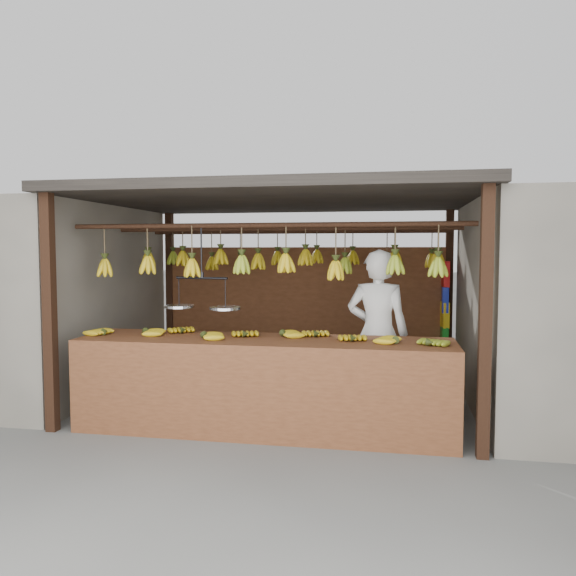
# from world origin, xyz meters

# --- Properties ---
(ground) EXTENTS (80.00, 80.00, 0.00)m
(ground) POSITION_xyz_m (0.00, 0.00, 0.00)
(ground) COLOR #5B5B57
(stall) EXTENTS (4.30, 3.30, 2.40)m
(stall) POSITION_xyz_m (0.00, 0.33, 1.97)
(stall) COLOR black
(stall) RESTS_ON ground
(neighbor_left) EXTENTS (3.00, 3.00, 2.30)m
(neighbor_left) POSITION_xyz_m (-3.60, 0.00, 1.15)
(neighbor_left) COLOR slate
(neighbor_left) RESTS_ON ground
(counter) EXTENTS (3.63, 0.83, 0.96)m
(counter) POSITION_xyz_m (0.02, -1.23, 0.72)
(counter) COLOR brown
(counter) RESTS_ON ground
(hanging_bananas) EXTENTS (3.63, 2.23, 0.40)m
(hanging_bananas) POSITION_xyz_m (-0.00, -0.00, 1.62)
(hanging_bananas) COLOR gold
(hanging_bananas) RESTS_ON ground
(balance_scale) EXTENTS (0.82, 0.40, 0.83)m
(balance_scale) POSITION_xyz_m (-0.64, -1.00, 1.22)
(balance_scale) COLOR black
(balance_scale) RESTS_ON ground
(vendor) EXTENTS (0.68, 0.48, 1.76)m
(vendor) POSITION_xyz_m (1.09, -0.44, 0.88)
(vendor) COLOR white
(vendor) RESTS_ON ground
(bag_bundles) EXTENTS (0.08, 0.26, 1.22)m
(bag_bundles) POSITION_xyz_m (1.94, 1.35, 1.00)
(bag_bundles) COLOR red
(bag_bundles) RESTS_ON ground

